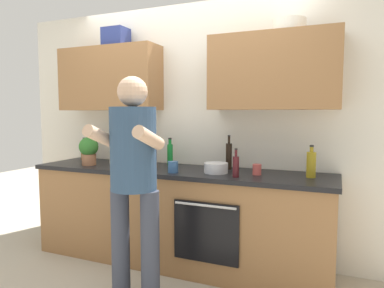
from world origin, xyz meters
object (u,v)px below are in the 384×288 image
Objects in this scene: bottle_wine at (236,166)px; knife_block at (149,157)px; cup_ceramic at (257,169)px; mixing_bowl at (216,168)px; bottle_juice at (128,155)px; bottle_soda at (170,154)px; person_standing at (134,171)px; cup_tea at (173,167)px; bottle_oil at (311,164)px; bottle_soy at (229,156)px; grocery_bag_bread at (122,153)px; bottle_syrup at (84,151)px; potted_herb at (89,150)px.

knife_block is (-0.88, 0.11, 0.02)m from bottle_wine.
mixing_bowl is (-0.35, -0.05, -0.00)m from cup_ceramic.
cup_ceramic is at bearing 2.38° from bottle_juice.
person_standing is at bearing -80.33° from bottle_soda.
bottle_soda is 2.77× the size of cup_tea.
mixing_bowl is 0.67m from knife_block.
bottle_oil is 1.45m from knife_block.
mixing_bowl is at bearing 149.40° from bottle_wine.
mixing_bowl is (0.35, 0.13, -0.01)m from cup_tea.
cup_tea is at bearing 84.30° from person_standing.
cup_tea is (-0.40, -0.36, -0.08)m from bottle_soy.
person_standing is at bearing -51.34° from grocery_bag_bread.
bottle_syrup is 2.50× the size of cup_tea.
person_standing reaches higher than potted_herb.
knife_block reaches higher than bottle_wine.
bottle_wine is 0.25m from mixing_bowl.
bottle_juice is 1.09× the size of bottle_wine.
bottle_juice reaches higher than cup_tea.
bottle_oil is at bearing -10.42° from bottle_soy.
bottle_juice is (-1.68, -0.10, 0.00)m from bottle_oil.
bottle_oil is 0.83× the size of bottle_soy.
cup_ceramic is at bearing 43.79° from person_standing.
person_standing reaches higher than mixing_bowl.
cup_ceramic is at bearing 7.60° from mixing_bowl.
bottle_juice is at bearing 173.81° from bottle_wine.
bottle_soy is at bearing 4.57° from grocery_bag_bread.
bottle_oil is 0.75m from bottle_soy.
bottle_soda is 1.16× the size of bottle_wine.
cup_ceramic is (0.76, 0.73, -0.05)m from person_standing.
person_standing is at bearing -120.95° from mixing_bowl.
bottle_soda reaches higher than cup_ceramic.
cup_tea is (-0.57, -0.00, -0.04)m from bottle_wine.
bottle_syrup is at bearing -179.51° from bottle_soda.
knife_block is at bearing -111.33° from bottle_soda.
mixing_bowl is 1.33m from potted_herb.
bottle_oil is at bearing -1.43° from grocery_bag_bread.
bottle_oil is 1.85m from grocery_bag_bread.
person_standing is 6.14× the size of bottle_soda.
person_standing is 0.71m from knife_block.
knife_block reaches higher than bottle_oil.
person_standing reaches higher than bottle_juice.
cup_tea is 0.35× the size of potted_herb.
knife_block is (-0.31, 0.11, 0.06)m from cup_tea.
cup_ceramic is 1.02m from knife_block.
cup_tea is (1.27, -0.36, -0.05)m from bottle_syrup.
bottle_juice is 0.93× the size of bottle_soda.
cup_ceramic is at bearing 14.12° from cup_tea.
knife_block is at bearing -175.47° from bottle_oil.
cup_ceramic is at bearing 51.79° from bottle_wine.
cup_tea is at bearing -3.99° from potted_herb.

